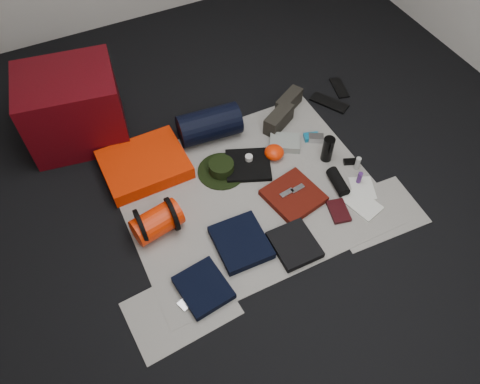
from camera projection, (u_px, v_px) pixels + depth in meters
name	position (u px, v px, depth m)	size (l,w,h in m)	color
floor	(249.00, 194.00, 3.08)	(4.50, 4.50, 0.02)	black
newspaper_mat	(249.00, 193.00, 3.07)	(1.60, 1.30, 0.01)	#B6B2A8
newspaper_sheet_front_left	(181.00, 308.00, 2.59)	(0.58, 0.40, 0.00)	#B6B2A8
newspaper_sheet_front_right	(375.00, 213.00, 2.97)	(0.58, 0.40, 0.00)	#B6B2A8
red_cabinet	(73.00, 108.00, 3.18)	(0.64, 0.53, 0.53)	#53060C
sleeping_pad	(144.00, 165.00, 3.15)	(0.55, 0.45, 0.10)	#F92D02
stuff_sack	(157.00, 222.00, 2.82)	(0.17, 0.17, 0.30)	#F72B04
sack_strap_left	(141.00, 226.00, 2.78)	(0.22, 0.22, 0.03)	black
sack_strap_right	(172.00, 214.00, 2.83)	(0.22, 0.22, 0.03)	black
navy_duffel	(209.00, 125.00, 3.28)	(0.23, 0.23, 0.43)	black
boonie_brim	(222.00, 171.00, 3.17)	(0.33, 0.33, 0.01)	black
boonie_crown	(221.00, 167.00, 3.14)	(0.17, 0.17, 0.07)	black
hiking_boot_left	(279.00, 119.00, 3.38)	(0.27, 0.10, 0.13)	#28261F
hiking_boot_right	(289.00, 102.00, 3.50)	(0.25, 0.09, 0.12)	#28261F
flip_flop_left	(329.00, 103.00, 3.58)	(0.11, 0.29, 0.02)	black
flip_flop_right	(339.00, 88.00, 3.69)	(0.09, 0.24, 0.01)	black
trousers_navy_a	(203.00, 288.00, 2.63)	(0.26, 0.29, 0.05)	black
trousers_navy_b	(241.00, 242.00, 2.81)	(0.30, 0.34, 0.05)	black
trousers_charcoal	(294.00, 245.00, 2.80)	(0.25, 0.28, 0.04)	black
black_tshirt	(248.00, 165.00, 3.19)	(0.30, 0.28, 0.03)	black
red_shirt	(293.00, 196.00, 3.02)	(0.32, 0.32, 0.04)	#531109
orange_stuff_sack	(274.00, 152.00, 3.22)	(0.14, 0.14, 0.09)	#F72B04
first_aid_pouch	(285.00, 143.00, 3.30)	(0.21, 0.16, 0.05)	gray
water_bottle	(328.00, 149.00, 3.17)	(0.08, 0.08, 0.19)	black
speaker	(338.00, 182.00, 3.07)	(0.08, 0.08, 0.20)	black
compact_camera	(316.00, 138.00, 3.33)	(0.11, 0.06, 0.04)	silver
cyan_case	(311.00, 137.00, 3.35)	(0.11, 0.07, 0.03)	#0F6D9A
toiletry_purple	(359.00, 178.00, 3.08)	(0.03, 0.03, 0.09)	#4D2371
toiletry_clear	(358.00, 163.00, 3.15)	(0.03, 0.03, 0.10)	#B2B6B1
paperback_book	(339.00, 211.00, 2.96)	(0.11, 0.17, 0.02)	black
map_booklet	(362.00, 204.00, 3.00)	(0.16, 0.23, 0.01)	silver
map_printout	(363.00, 188.00, 3.08)	(0.15, 0.19, 0.01)	silver
sunglasses	(351.00, 162.00, 3.21)	(0.11, 0.04, 0.03)	black
key_cluster	(185.00, 304.00, 2.59)	(0.07, 0.07, 0.01)	silver
tape_roll	(249.00, 158.00, 3.18)	(0.05, 0.05, 0.04)	silver
energy_bar_a	(287.00, 193.00, 3.00)	(0.10, 0.04, 0.01)	silver
energy_bar_b	(298.00, 189.00, 3.02)	(0.10, 0.04, 0.01)	silver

